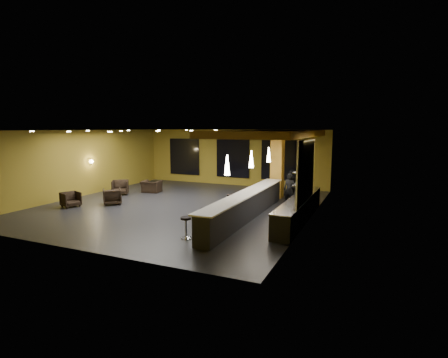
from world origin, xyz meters
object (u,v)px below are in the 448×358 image
at_px(pendant_0, 227,165).
at_px(armchair_b, 112,197).
at_px(armchair_a, 71,199).
at_px(bar_stool_2, 221,209).
at_px(pendant_2, 269,155).
at_px(bar_stool_5, 257,191).
at_px(bar_stool_4, 245,196).
at_px(bar_stool_3, 231,201).
at_px(staff_c, 303,188).
at_px(bar_stool_1, 205,216).
at_px(armchair_d, 151,187).
at_px(staff_a, 289,190).
at_px(bar_stool_0, 186,225).
at_px(bar_counter, 247,206).
at_px(staff_b, 293,186).
at_px(column, 277,164).
at_px(pendant_1, 251,159).
at_px(prep_counter, 299,210).
at_px(armchair_c, 120,187).

xyz_separation_m(pendant_0, armchair_b, (-6.75, 1.88, -1.97)).
height_order(armchair_a, bar_stool_2, bar_stool_2).
bearing_deg(pendant_2, bar_stool_5, 153.51).
xyz_separation_m(bar_stool_4, bar_stool_5, (0.19, 1.26, 0.05)).
bearing_deg(armchair_b, bar_stool_3, 143.09).
bearing_deg(pendant_0, staff_c, 72.97).
height_order(pendant_2, bar_stool_1, pendant_2).
xyz_separation_m(armchair_d, bar_stool_3, (5.96, -2.61, 0.18)).
bearing_deg(staff_a, bar_stool_0, -103.85).
distance_m(bar_counter, pendant_0, 2.72).
distance_m(pendant_2, staff_c, 2.21).
bearing_deg(bar_stool_3, staff_b, 56.87).
xyz_separation_m(pendant_2, bar_stool_3, (-0.94, -2.35, -1.85)).
distance_m(column, pendant_1, 4.14).
relative_size(pendant_2, armchair_a, 0.92).
bearing_deg(armchair_a, staff_c, -44.67).
distance_m(pendant_2, armchair_d, 7.19).
bearing_deg(pendant_0, armchair_d, 142.72).
xyz_separation_m(bar_counter, bar_stool_1, (-0.84, -2.02, -0.02)).
bearing_deg(bar_stool_1, armchair_b, 162.23).
relative_size(bar_stool_1, bar_stool_3, 0.96).
xyz_separation_m(bar_stool_0, bar_stool_1, (0.09, 1.24, 0.02)).
bearing_deg(prep_counter, bar_stool_4, 151.16).
relative_size(pendant_1, bar_stool_1, 0.93).
xyz_separation_m(bar_counter, pendant_1, (0.00, 0.50, 1.85)).
bearing_deg(armchair_b, pendant_0, 119.99).
bearing_deg(pendant_0, bar_stool_3, 109.59).
xyz_separation_m(bar_counter, pendant_2, (0.00, 3.00, 1.85)).
distance_m(armchair_a, armchair_d, 4.72).
xyz_separation_m(bar_stool_3, bar_stool_5, (0.28, 2.68, 0.03)).
bearing_deg(pendant_2, staff_a, -1.20).
bearing_deg(pendant_2, bar_counter, -90.00).
xyz_separation_m(column, armchair_d, (-6.90, -1.35, -1.42)).
height_order(bar_counter, armchair_a, bar_counter).
relative_size(armchair_a, armchair_c, 0.87).
bearing_deg(pendant_0, pendant_1, 90.00).
distance_m(pendant_0, armchair_c, 9.20).
relative_size(armchair_a, bar_stool_3, 0.97).
distance_m(prep_counter, pendant_0, 3.73).
xyz_separation_m(pendant_1, armchair_c, (-8.05, 1.50, -1.95)).
xyz_separation_m(staff_a, bar_stool_1, (-1.87, -4.99, -0.27)).
distance_m(bar_counter, armchair_a, 8.25).
distance_m(pendant_1, armchair_a, 8.58).
height_order(prep_counter, pendant_1, pendant_1).
height_order(bar_counter, pendant_0, pendant_0).
xyz_separation_m(pendant_0, bar_stool_5, (-0.66, 5.33, -1.82)).
xyz_separation_m(column, bar_stool_3, (-0.94, -3.95, -1.25)).
distance_m(pendant_1, armchair_d, 7.70).
bearing_deg(column, pendant_1, -90.00).
height_order(armchair_b, bar_stool_3, bar_stool_3).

